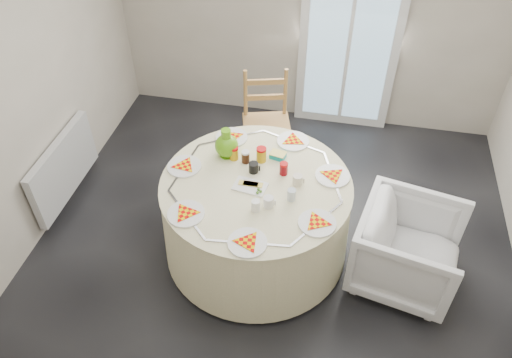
% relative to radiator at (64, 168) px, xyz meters
% --- Properties ---
extents(floor, '(4.00, 4.00, 0.00)m').
position_rel_radiator_xyz_m(floor, '(1.94, -0.20, -0.38)').
color(floor, black).
rests_on(floor, ground).
extents(wall_back, '(4.00, 0.02, 2.60)m').
position_rel_radiator_xyz_m(wall_back, '(1.94, 1.80, 0.92)').
color(wall_back, '#BCB5A3').
rests_on(wall_back, floor).
extents(wall_left, '(0.02, 4.00, 2.60)m').
position_rel_radiator_xyz_m(wall_left, '(-0.06, -0.20, 0.92)').
color(wall_left, '#BCB5A3').
rests_on(wall_left, floor).
extents(glass_door, '(1.00, 0.08, 2.10)m').
position_rel_radiator_xyz_m(glass_door, '(2.34, 1.75, 0.67)').
color(glass_door, silver).
rests_on(glass_door, floor).
extents(radiator, '(0.07, 1.00, 0.55)m').
position_rel_radiator_xyz_m(radiator, '(0.00, 0.00, 0.00)').
color(radiator, silver).
rests_on(radiator, floor).
extents(table, '(1.50, 1.50, 0.76)m').
position_rel_radiator_xyz_m(table, '(1.80, -0.25, -0.01)').
color(table, '#F3EAB0').
rests_on(table, floor).
extents(wooden_chair, '(0.54, 0.52, 0.99)m').
position_rel_radiator_xyz_m(wooden_chair, '(1.68, 0.85, 0.09)').
color(wooden_chair, '#9B5935').
rests_on(wooden_chair, floor).
extents(armchair, '(0.84, 0.87, 0.77)m').
position_rel_radiator_xyz_m(armchair, '(3.00, -0.31, 0.01)').
color(armchair, white).
rests_on(armchair, floor).
extents(place_settings, '(1.69, 1.69, 0.03)m').
position_rel_radiator_xyz_m(place_settings, '(1.80, -0.25, 0.39)').
color(place_settings, silver).
rests_on(place_settings, table).
extents(jar_cluster, '(0.51, 0.33, 0.14)m').
position_rel_radiator_xyz_m(jar_cluster, '(1.77, -0.05, 0.44)').
color(jar_cluster, '#AA4C1F').
rests_on(jar_cluster, table).
extents(butter_tub, '(0.14, 0.11, 0.05)m').
position_rel_radiator_xyz_m(butter_tub, '(1.91, 0.08, 0.41)').
color(butter_tub, '#09919B').
rests_on(butter_tub, table).
extents(green_pitcher, '(0.20, 0.20, 0.24)m').
position_rel_radiator_xyz_m(green_pitcher, '(1.51, 0.03, 0.49)').
color(green_pitcher, '#559F12').
rests_on(green_pitcher, table).
extents(cheese_platter, '(0.27, 0.19, 0.03)m').
position_rel_radiator_xyz_m(cheese_platter, '(1.77, -0.29, 0.39)').
color(cheese_platter, silver).
rests_on(cheese_platter, table).
extents(mugs_glasses, '(0.73, 0.73, 0.10)m').
position_rel_radiator_xyz_m(mugs_glasses, '(1.93, -0.24, 0.43)').
color(mugs_glasses, gray).
rests_on(mugs_glasses, table).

